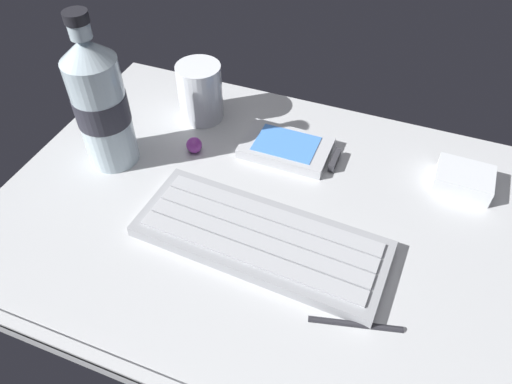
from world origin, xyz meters
The scene contains 8 objects.
ground_plane centered at (0.00, -0.23, -0.99)cm, with size 64.00×48.00×2.80cm.
keyboard centered at (2.37, -4.67, 0.81)cm, with size 29.59×12.66×1.70cm.
handheld_device centered at (0.66, 11.50, 0.73)cm, with size 12.85×7.70×1.50cm.
juice_cup centered at (-14.31, 14.63, 3.91)cm, with size 6.40×6.40×8.50cm.
water_bottle centered at (-21.39, 1.87, 9.01)cm, with size 6.73×6.73×20.80cm.
charger_block centered at (23.27, 13.28, 1.20)cm, with size 7.00×5.60×2.40cm, color silver.
trackball_mouse centered at (-11.84, 6.98, 1.10)cm, with size 2.20×2.20×2.20cm, color purple.
stylus_pen centered at (15.00, -11.00, 0.35)cm, with size 0.70×0.70×9.50cm, color #26262B.
Camera 1 is at (14.26, -36.82, 44.10)cm, focal length 33.63 mm.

